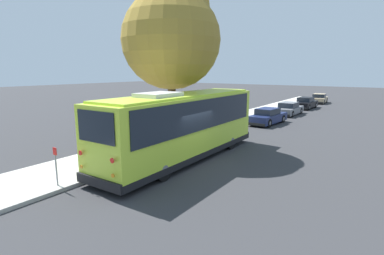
# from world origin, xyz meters

# --- Properties ---
(ground_plane) EXTENTS (160.00, 160.00, 0.00)m
(ground_plane) POSITION_xyz_m (0.00, 0.00, 0.00)
(ground_plane) COLOR #333335
(sidewalk_slab) EXTENTS (80.00, 3.40, 0.15)m
(sidewalk_slab) POSITION_xyz_m (0.00, 3.53, 0.07)
(sidewalk_slab) COLOR beige
(sidewalk_slab) RESTS_ON ground
(curb_strip) EXTENTS (80.00, 0.14, 0.15)m
(curb_strip) POSITION_xyz_m (0.00, 1.77, 0.07)
(curb_strip) COLOR #AAA69D
(curb_strip) RESTS_ON ground
(shuttle_bus) EXTENTS (10.73, 2.67, 3.45)m
(shuttle_bus) POSITION_xyz_m (0.58, 0.46, 1.84)
(shuttle_bus) COLOR #BCDB38
(shuttle_bus) RESTS_ON ground
(parked_sedan_navy) EXTENTS (4.58, 1.96, 1.32)m
(parked_sedan_navy) POSITION_xyz_m (12.69, 0.57, 0.62)
(parked_sedan_navy) COLOR #19234C
(parked_sedan_navy) RESTS_ON ground
(parked_sedan_gray) EXTENTS (4.68, 1.84, 1.26)m
(parked_sedan_gray) POSITION_xyz_m (18.98, 0.71, 0.59)
(parked_sedan_gray) COLOR slate
(parked_sedan_gray) RESTS_ON ground
(parked_sedan_black) EXTENTS (4.71, 1.83, 1.32)m
(parked_sedan_black) POSITION_xyz_m (25.20, 0.59, 0.61)
(parked_sedan_black) COLOR black
(parked_sedan_black) RESTS_ON ground
(parked_sedan_tan) EXTENTS (4.50, 1.96, 1.28)m
(parked_sedan_tan) POSITION_xyz_m (32.34, 0.55, 0.59)
(parked_sedan_tan) COLOR tan
(parked_sedan_tan) RESTS_ON ground
(street_tree) EXTENTS (5.56, 5.56, 9.55)m
(street_tree) POSITION_xyz_m (2.70, 2.73, 6.46)
(street_tree) COLOR brown
(street_tree) RESTS_ON sidewalk_slab
(sign_post_near) EXTENTS (0.06, 0.22, 1.46)m
(sign_post_near) POSITION_xyz_m (-5.24, 2.11, 0.91)
(sign_post_near) COLOR gray
(sign_post_near) RESTS_ON sidewalk_slab
(sign_post_far) EXTENTS (0.06, 0.06, 1.22)m
(sign_post_far) POSITION_xyz_m (-3.28, 2.11, 0.76)
(sign_post_far) COLOR gray
(sign_post_far) RESTS_ON sidewalk_slab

